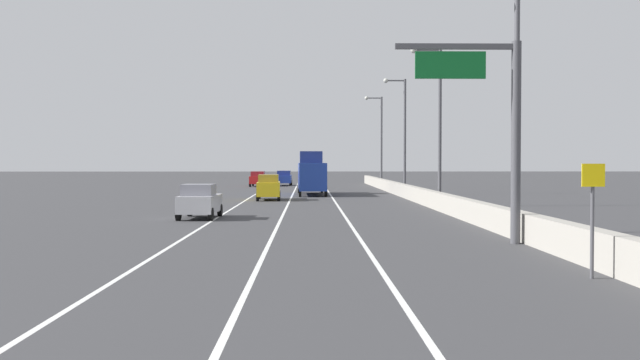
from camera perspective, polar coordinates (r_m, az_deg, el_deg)
ground_plane at (r=67.21m, az=-0.46°, el=-1.16°), size 320.00×320.00×0.00m
lane_stripe_left at (r=58.43m, az=-5.79°, el=-1.55°), size 0.16×130.00×0.00m
lane_stripe_center at (r=58.24m, az=-2.36°, el=-1.56°), size 0.16×130.00×0.00m
lane_stripe_right at (r=58.25m, az=1.08°, el=-1.55°), size 0.16×130.00×0.00m
jersey_barrier_right at (r=44.00m, az=9.95°, el=-1.83°), size 0.60×120.00×1.10m
overhead_sign_gantry at (r=27.67m, az=13.68°, el=4.88°), size 4.68×0.36×7.50m
speed_advisory_sign at (r=20.15m, az=20.63°, el=-2.31°), size 0.60×0.11×3.00m
lamp_post_right_second at (r=31.99m, az=14.78°, el=7.02°), size 2.14×0.44×10.85m
lamp_post_right_third at (r=50.07m, az=9.13°, el=5.02°), size 2.14×0.44×10.85m
lamp_post_right_fourth at (r=68.41m, az=6.48°, el=4.06°), size 2.14×0.44×10.85m
lamp_post_right_fifth at (r=86.80m, az=4.69°, el=3.51°), size 2.14×0.44×10.85m
car_red_0 at (r=90.19m, az=-4.88°, el=0.09°), size 1.97×4.64×1.86m
car_silver_1 at (r=39.46m, az=-9.44°, el=-1.66°), size 2.02×4.06×1.85m
car_yellow_2 at (r=57.94m, az=-4.06°, el=-0.57°), size 2.00×4.74×2.03m
car_blue_3 at (r=93.36m, az=-2.84°, el=0.15°), size 2.00×4.51×1.90m
box_truck at (r=67.08m, az=-0.67°, el=0.41°), size 2.69×9.69×4.04m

